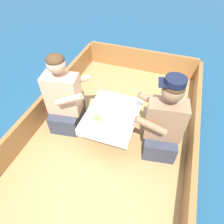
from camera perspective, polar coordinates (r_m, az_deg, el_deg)
name	(u,v)px	position (r m, az deg, el deg)	size (l,w,h in m)	color
ground_plane	(114,142)	(2.93, 0.51, -8.70)	(60.00, 60.00, 0.00)	navy
boat_deck	(114,136)	(2.80, 0.53, -6.74)	(2.01, 3.05, 0.32)	#A87F4C
gunwale_port	(48,103)	(2.92, -17.85, 2.57)	(0.06, 3.05, 0.34)	#936033
gunwale_starboard	(193,140)	(2.53, 22.14, -7.32)	(0.06, 3.05, 0.34)	#936033
bow_coaming	(141,60)	(3.68, 8.34, 14.51)	(1.89, 0.06, 0.39)	#936033
cockpit_table	(112,115)	(2.39, 0.00, -1.00)	(0.60, 0.74, 0.36)	#B2B2B7
person_port	(65,100)	(2.50, -13.41, 3.32)	(0.56, 0.50, 1.03)	#333847
person_starboard	(163,124)	(2.23, 14.47, -3.35)	(0.57, 0.51, 1.02)	#333847
plate_sandwich	(97,120)	(2.28, -4.20, -2.38)	(0.21, 0.21, 0.01)	white
plate_bread	(108,109)	(2.41, -1.10, 0.91)	(0.18, 0.18, 0.01)	white
sandwich	(97,119)	(2.26, -4.23, -1.92)	(0.13, 0.11, 0.05)	#E0BC7F
bowl_port_near	(112,98)	(2.53, -0.11, 4.08)	(0.13, 0.13, 0.04)	white
bowl_starboard_near	(123,107)	(2.40, 3.05, 1.34)	(0.12, 0.12, 0.04)	white
bowl_center_far	(125,120)	(2.26, 3.86, -2.35)	(0.13, 0.13, 0.04)	white
coffee_cup_port	(132,103)	(2.47, 5.61, 2.62)	(0.09, 0.06, 0.05)	white
coffee_cup_starboard	(112,127)	(2.18, -0.12, -4.41)	(0.10, 0.07, 0.05)	white
utensil_fork_port	(104,102)	(2.51, -2.21, 2.99)	(0.02, 0.17, 0.00)	silver
utensil_spoon_port	(134,114)	(2.36, 6.43, -0.59)	(0.05, 0.17, 0.01)	silver
utensil_knife_port	(122,98)	(2.55, 2.88, 3.90)	(0.13, 0.12, 0.00)	silver
utensil_spoon_starboard	(122,102)	(2.50, 2.90, 2.88)	(0.17, 0.03, 0.01)	silver
utensil_fork_starboard	(104,93)	(2.64, -2.22, 5.58)	(0.02, 0.17, 0.00)	silver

